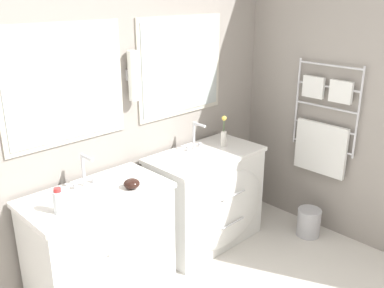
{
  "coord_description": "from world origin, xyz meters",
  "views": [
    {
      "loc": [
        -1.46,
        -0.67,
        2.06
      ],
      "look_at": [
        0.45,
        1.31,
        1.06
      ],
      "focal_mm": 40.0,
      "sensor_mm": 36.0,
      "label": 1
    }
  ],
  "objects": [
    {
      "name": "vanity_right",
      "position": [
        0.86,
        1.54,
        0.41
      ],
      "size": [
        0.95,
        0.59,
        0.81
      ],
      "color": "white",
      "rests_on": "ground_plane"
    },
    {
      "name": "amenity_bowl",
      "position": [
        0.04,
        1.46,
        0.85
      ],
      "size": [
        0.11,
        0.11,
        0.07
      ],
      "color": "black",
      "rests_on": "vanity_left"
    },
    {
      "name": "faucet_right",
      "position": [
        0.86,
        1.7,
        0.93
      ],
      "size": [
        0.17,
        0.14,
        0.23
      ],
      "color": "silver",
      "rests_on": "vanity_right"
    },
    {
      "name": "waste_bin",
      "position": [
        1.58,
        0.99,
        0.13
      ],
      "size": [
        0.21,
        0.21,
        0.25
      ],
      "color": "#B7B7BC",
      "rests_on": "ground_plane"
    },
    {
      "name": "faucet_left",
      "position": [
        -0.17,
        1.7,
        0.93
      ],
      "size": [
        0.17,
        0.14,
        0.23
      ],
      "color": "silver",
      "rests_on": "vanity_left"
    },
    {
      "name": "wall_back",
      "position": [
        0.01,
        1.9,
        1.31
      ],
      "size": [
        5.19,
        0.16,
        2.6
      ],
      "color": "gray",
      "rests_on": "ground_plane"
    },
    {
      "name": "toiletry_bottle",
      "position": [
        -0.47,
        1.49,
        0.89
      ],
      "size": [
        0.07,
        0.07,
        0.16
      ],
      "color": "silver",
      "rests_on": "vanity_left"
    },
    {
      "name": "flower_vase",
      "position": [
        1.08,
        1.59,
        0.92
      ],
      "size": [
        0.05,
        0.05,
        0.26
      ],
      "color": "silver",
      "rests_on": "vanity_right"
    },
    {
      "name": "vanity_left",
      "position": [
        -0.17,
        1.54,
        0.41
      ],
      "size": [
        0.95,
        0.59,
        0.81
      ],
      "color": "white",
      "rests_on": "ground_plane"
    },
    {
      "name": "wall_right",
      "position": [
        1.82,
        0.84,
        1.29
      ],
      "size": [
        0.13,
        3.8,
        2.6
      ],
      "color": "gray",
      "rests_on": "ground_plane"
    }
  ]
}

